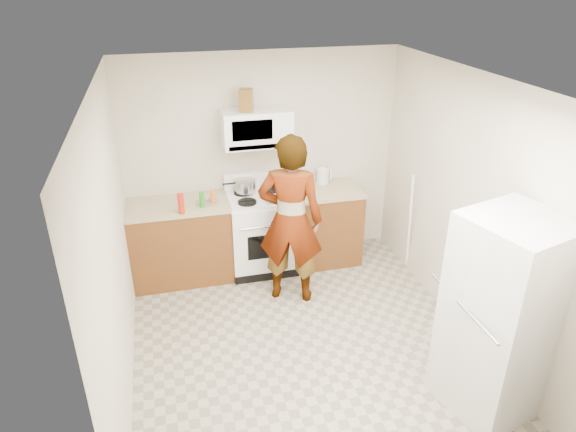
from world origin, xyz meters
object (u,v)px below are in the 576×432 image
object	(u,v)px
kettle	(323,176)
microwave	(257,128)
person	(290,220)
gas_range	(261,231)
fridge	(502,317)
saucepan	(245,186)

from	to	relation	value
kettle	microwave	bearing A→B (deg)	171.67
person	kettle	distance (m)	1.09
gas_range	fridge	world-z (taller)	fridge
microwave	saucepan	size ratio (longest dim) A/B	3.16
kettle	saucepan	world-z (taller)	kettle
gas_range	microwave	xyz separation A→B (m)	(0.00, 0.13, 1.21)
saucepan	gas_range	bearing A→B (deg)	-43.23
gas_range	saucepan	world-z (taller)	gas_range
gas_range	kettle	world-z (taller)	gas_range
person	gas_range	bearing A→B (deg)	-53.47
kettle	person	bearing A→B (deg)	-139.07
kettle	saucepan	size ratio (longest dim) A/B	0.73
person	fridge	xyz separation A→B (m)	(1.21, -1.88, -0.08)
person	fridge	size ratio (longest dim) A/B	1.09
kettle	saucepan	distance (m)	0.96
microwave	kettle	xyz separation A→B (m)	(0.81, 0.07, -0.68)
fridge	kettle	size ratio (longest dim) A/B	9.71
fridge	microwave	bearing A→B (deg)	101.80
microwave	saucepan	distance (m)	0.70
person	saucepan	distance (m)	0.89
saucepan	kettle	bearing A→B (deg)	3.71
microwave	fridge	world-z (taller)	microwave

